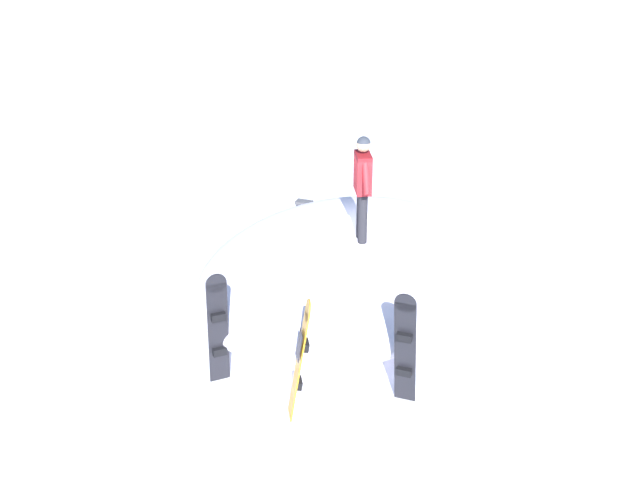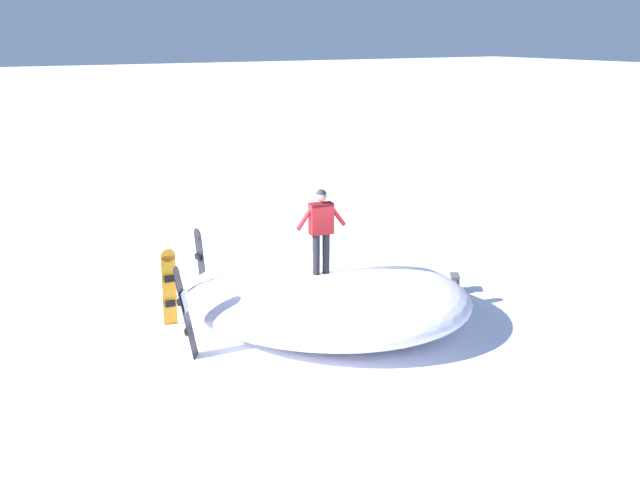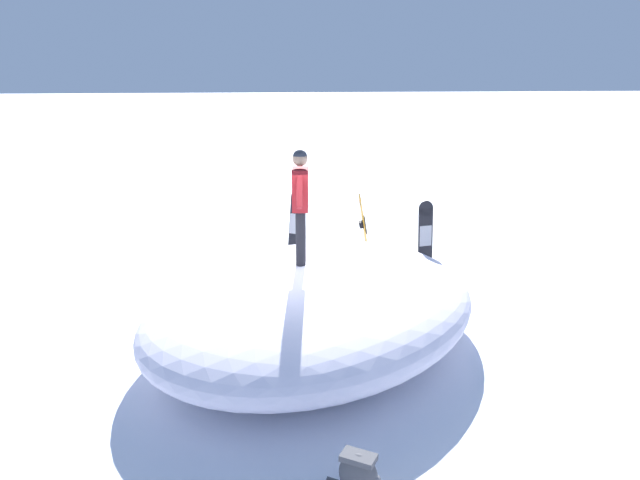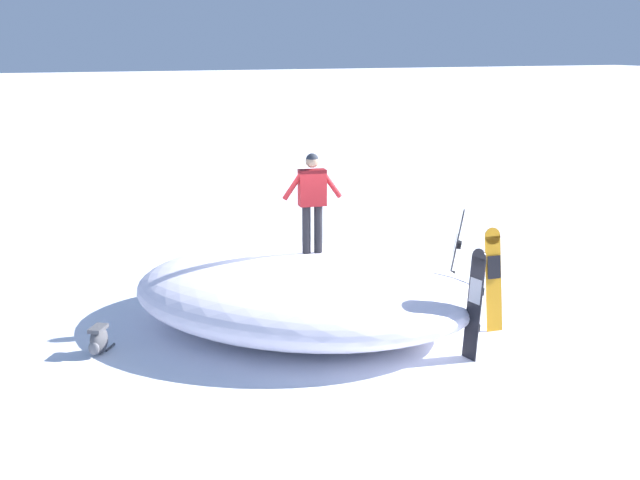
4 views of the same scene
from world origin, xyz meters
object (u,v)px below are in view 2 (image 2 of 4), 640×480
snowboarder_standing (321,224)px  snowboard_primary_upright (201,264)px  backpack_near (454,283)px  snowboard_tertiary_upright (169,287)px  snowboard_secondary_upright (185,311)px

snowboarder_standing → snowboard_primary_upright: size_ratio=0.99×
backpack_near → snowboard_tertiary_upright: bearing=77.4°
snowboard_primary_upright → snowboard_tertiary_upright: bearing=133.5°
snowboard_tertiary_upright → snowboard_secondary_upright: bearing=175.0°
snowboarder_standing → snowboard_tertiary_upright: (1.50, 2.54, -1.28)m
snowboarder_standing → backpack_near: 4.01m
snowboard_tertiary_upright → backpack_near: snowboard_tertiary_upright is taller
snowboard_tertiary_upright → snowboard_primary_upright: bearing=-46.5°
snowboard_primary_upright → backpack_near: snowboard_primary_upright is taller
snowboard_secondary_upright → snowboard_tertiary_upright: 1.32m
snowboard_tertiary_upright → backpack_near: size_ratio=2.92×
snowboarder_standing → snowboard_tertiary_upright: size_ratio=0.99×
snowboarder_standing → backpack_near: (0.15, -3.52, -1.92)m
snowboard_secondary_upright → snowboard_tertiary_upright: snowboard_secondary_upright is taller
snowboard_primary_upright → backpack_near: 5.61m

